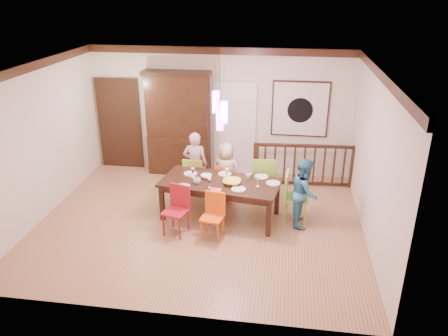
# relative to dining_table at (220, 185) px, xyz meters

# --- Properties ---
(floor) EXTENTS (6.00, 6.00, 0.00)m
(floor) POSITION_rel_dining_table_xyz_m (-0.35, -0.27, -0.67)
(floor) COLOR #936647
(floor) RESTS_ON ground
(ceiling) EXTENTS (6.00, 6.00, 0.00)m
(ceiling) POSITION_rel_dining_table_xyz_m (-0.35, -0.27, 2.23)
(ceiling) COLOR white
(ceiling) RESTS_ON wall_back
(wall_back) EXTENTS (6.00, 0.00, 6.00)m
(wall_back) POSITION_rel_dining_table_xyz_m (-0.35, 2.23, 0.78)
(wall_back) COLOR beige
(wall_back) RESTS_ON floor
(wall_left) EXTENTS (0.00, 5.00, 5.00)m
(wall_left) POSITION_rel_dining_table_xyz_m (-3.35, -0.27, 0.78)
(wall_left) COLOR beige
(wall_left) RESTS_ON floor
(wall_right) EXTENTS (0.00, 5.00, 5.00)m
(wall_right) POSITION_rel_dining_table_xyz_m (2.65, -0.27, 0.78)
(wall_right) COLOR beige
(wall_right) RESTS_ON floor
(crown_molding) EXTENTS (6.00, 5.00, 0.16)m
(crown_molding) POSITION_rel_dining_table_xyz_m (-0.35, -0.27, 2.15)
(crown_molding) COLOR black
(crown_molding) RESTS_ON wall_back
(panel_door) EXTENTS (1.04, 0.07, 2.24)m
(panel_door) POSITION_rel_dining_table_xyz_m (-2.75, 2.18, 0.38)
(panel_door) COLOR black
(panel_door) RESTS_ON wall_back
(white_doorway) EXTENTS (0.97, 0.05, 2.22)m
(white_doorway) POSITION_rel_dining_table_xyz_m (0.00, 2.19, 0.38)
(white_doorway) COLOR silver
(white_doorway) RESTS_ON wall_back
(painting) EXTENTS (1.25, 0.06, 1.25)m
(painting) POSITION_rel_dining_table_xyz_m (1.45, 2.19, 0.93)
(painting) COLOR black
(painting) RESTS_ON wall_back
(pendant_cluster) EXTENTS (0.27, 0.21, 1.14)m
(pendant_cluster) POSITION_rel_dining_table_xyz_m (0.00, -0.00, 1.44)
(pendant_cluster) COLOR #FF4CC4
(pendant_cluster) RESTS_ON ceiling
(dining_table) EXTENTS (2.32, 1.31, 0.75)m
(dining_table) POSITION_rel_dining_table_xyz_m (0.00, 0.00, 0.00)
(dining_table) COLOR black
(dining_table) RESTS_ON floor
(chair_far_left) EXTENTS (0.41, 0.41, 0.89)m
(chair_far_left) POSITION_rel_dining_table_xyz_m (-0.66, 0.79, -0.16)
(chair_far_left) COLOR #9AC032
(chair_far_left) RESTS_ON floor
(chair_far_mid) EXTENTS (0.44, 0.44, 0.82)m
(chair_far_mid) POSITION_rel_dining_table_xyz_m (0.02, 0.69, -0.20)
(chair_far_mid) COLOR #BB5227
(chair_far_mid) RESTS_ON floor
(chair_far_right) EXTENTS (0.49, 0.49, 1.01)m
(chair_far_right) POSITION_rel_dining_table_xyz_m (0.77, 0.77, -0.09)
(chair_far_right) COLOR #78A92F
(chair_far_right) RESTS_ON floor
(chair_near_left) EXTENTS (0.50, 0.50, 0.89)m
(chair_near_left) POSITION_rel_dining_table_xyz_m (-0.69, -0.71, -0.16)
(chair_near_left) COLOR maroon
(chair_near_left) RESTS_ON floor
(chair_near_mid) EXTENTS (0.43, 0.43, 0.83)m
(chair_near_mid) POSITION_rel_dining_table_xyz_m (-0.02, -0.77, -0.20)
(chair_near_mid) COLOR #E95A0F
(chair_near_mid) RESTS_ON floor
(chair_end_right) EXTENTS (0.47, 0.47, 0.96)m
(chair_end_right) POSITION_rel_dining_table_xyz_m (1.43, 0.07, -0.12)
(chair_end_right) COLOR #89C83D
(chair_end_right) RESTS_ON floor
(china_hutch) EXTENTS (1.52, 0.46, 2.40)m
(china_hutch) POSITION_rel_dining_table_xyz_m (-1.28, 2.03, 0.53)
(china_hutch) COLOR black
(china_hutch) RESTS_ON floor
(balustrade) EXTENTS (2.24, 0.20, 0.96)m
(balustrade) POSITION_rel_dining_table_xyz_m (1.60, 1.68, -0.17)
(balustrade) COLOR black
(balustrade) RESTS_ON floor
(person_far_left) EXTENTS (0.52, 0.34, 1.40)m
(person_far_left) POSITION_rel_dining_table_xyz_m (-0.66, 0.86, 0.03)
(person_far_left) COLOR #EEB5C7
(person_far_left) RESTS_ON floor
(person_far_mid) EXTENTS (0.66, 0.49, 1.22)m
(person_far_mid) POSITION_rel_dining_table_xyz_m (-0.01, 0.80, -0.06)
(person_far_mid) COLOR #C0B991
(person_far_mid) RESTS_ON floor
(person_end_right) EXTENTS (0.51, 0.65, 1.29)m
(person_end_right) POSITION_rel_dining_table_xyz_m (1.56, -0.02, -0.02)
(person_end_right) COLOR teal
(person_end_right) RESTS_ON floor
(serving_bowl) EXTENTS (0.35, 0.35, 0.08)m
(serving_bowl) POSITION_rel_dining_table_xyz_m (0.23, -0.09, 0.12)
(serving_bowl) COLOR yellow
(serving_bowl) RESTS_ON dining_table
(small_bowl) EXTENTS (0.25, 0.25, 0.07)m
(small_bowl) POSITION_rel_dining_table_xyz_m (-0.28, 0.11, 0.11)
(small_bowl) COLOR white
(small_bowl) RESTS_ON dining_table
(cup_left) EXTENTS (0.17, 0.17, 0.11)m
(cup_left) POSITION_rel_dining_table_xyz_m (-0.41, -0.16, 0.13)
(cup_left) COLOR silver
(cup_left) RESTS_ON dining_table
(cup_right) EXTENTS (0.12, 0.12, 0.10)m
(cup_right) POSITION_rel_dining_table_xyz_m (0.51, 0.19, 0.13)
(cup_right) COLOR silver
(cup_right) RESTS_ON dining_table
(plate_far_left) EXTENTS (0.26, 0.26, 0.01)m
(plate_far_left) POSITION_rel_dining_table_xyz_m (-0.62, 0.25, 0.09)
(plate_far_left) COLOR white
(plate_far_left) RESTS_ON dining_table
(plate_far_mid) EXTENTS (0.26, 0.26, 0.01)m
(plate_far_mid) POSITION_rel_dining_table_xyz_m (0.04, 0.34, 0.09)
(plate_far_mid) COLOR white
(plate_far_mid) RESTS_ON dining_table
(plate_far_right) EXTENTS (0.26, 0.26, 0.01)m
(plate_far_right) POSITION_rel_dining_table_xyz_m (0.75, 0.31, 0.09)
(plate_far_right) COLOR white
(plate_far_right) RESTS_ON dining_table
(plate_near_left) EXTENTS (0.26, 0.26, 0.01)m
(plate_near_left) POSITION_rel_dining_table_xyz_m (-0.63, -0.34, 0.09)
(plate_near_left) COLOR white
(plate_near_left) RESTS_ON dining_table
(plate_near_mid) EXTENTS (0.26, 0.26, 0.01)m
(plate_near_mid) POSITION_rel_dining_table_xyz_m (0.38, -0.29, 0.09)
(plate_near_mid) COLOR white
(plate_near_mid) RESTS_ON dining_table
(plate_end_right) EXTENTS (0.26, 0.26, 0.01)m
(plate_end_right) POSITION_rel_dining_table_xyz_m (0.98, 0.05, 0.09)
(plate_end_right) COLOR white
(plate_end_right) RESTS_ON dining_table
(wine_glass_a) EXTENTS (0.08, 0.08, 0.19)m
(wine_glass_a) POSITION_rel_dining_table_xyz_m (-0.54, 0.11, 0.18)
(wine_glass_a) COLOR #590C19
(wine_glass_a) RESTS_ON dining_table
(wine_glass_b) EXTENTS (0.08, 0.08, 0.19)m
(wine_glass_b) POSITION_rel_dining_table_xyz_m (0.10, 0.16, 0.18)
(wine_glass_b) COLOR silver
(wine_glass_b) RESTS_ON dining_table
(wine_glass_c) EXTENTS (0.08, 0.08, 0.19)m
(wine_glass_c) POSITION_rel_dining_table_xyz_m (-0.15, -0.30, 0.18)
(wine_glass_c) COLOR #590C19
(wine_glass_c) RESTS_ON dining_table
(wine_glass_d) EXTENTS (0.08, 0.08, 0.19)m
(wine_glass_d) POSITION_rel_dining_table_xyz_m (0.71, -0.12, 0.18)
(wine_glass_d) COLOR silver
(wine_glass_d) RESTS_ON dining_table
(napkin) EXTENTS (0.18, 0.14, 0.01)m
(napkin) POSITION_rel_dining_table_xyz_m (-0.02, -0.39, 0.09)
(napkin) COLOR #D83359
(napkin) RESTS_ON dining_table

